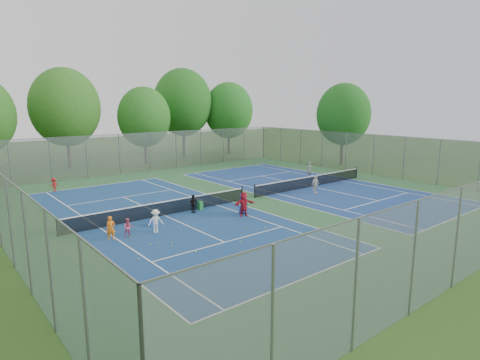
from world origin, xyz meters
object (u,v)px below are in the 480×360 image
(ball_hopper, at_px, (200,206))
(net_left, at_px, (164,209))
(ball_crate, at_px, (153,223))
(instructor, at_px, (309,170))
(net_right, at_px, (311,182))

(ball_hopper, bearing_deg, net_left, 173.70)
(net_left, xyz_separation_m, ball_crate, (-1.55, -1.49, -0.29))
(ball_crate, xyz_separation_m, instructor, (18.60, 4.47, 0.59))
(ball_crate, distance_m, ball_hopper, 4.27)
(net_left, relative_size, ball_crate, 32.82)
(net_right, xyz_separation_m, ball_hopper, (-11.46, -0.28, -0.16))
(ball_hopper, distance_m, instructor, 14.88)
(net_right, height_order, ball_hopper, net_right)
(net_left, height_order, instructor, instructor)
(net_right, height_order, ball_crate, net_right)
(net_left, height_order, ball_hopper, net_left)
(net_left, distance_m, net_right, 14.00)
(instructor, bearing_deg, ball_hopper, 12.85)
(net_right, relative_size, ball_crate, 32.82)
(ball_hopper, xyz_separation_m, instructor, (14.51, 3.25, 0.47))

